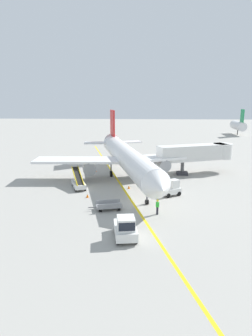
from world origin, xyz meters
The scene contains 14 objects.
ground_plane centered at (0.00, 0.00, 0.00)m, with size 300.00×300.00×0.00m, color #9E9B93.
taxi_line_yellow centered at (-1.71, 5.00, 0.00)m, with size 0.30×80.00×0.01m, color yellow.
airliner centered at (-1.85, 11.44, 3.42)m, with size 27.87×34.84×10.10m.
jet_bridge centered at (10.11, 15.43, 3.54)m, with size 12.99×6.99×4.85m.
pushback_tug centered at (-0.76, -9.24, 0.99)m, with size 2.43×3.85×2.20m.
baggage_tug_near_wing centered at (4.51, 3.28, 0.93)m, with size 2.73×2.35×2.10m.
belt_loader_forward_hold centered at (-8.26, 5.86, 0.78)m, with size 2.99×5.12×2.59m.
baggage_cart_loaded centered at (-3.06, -2.24, 0.47)m, with size 3.84×2.21×0.94m.
ground_crew_marshaller centered at (2.34, -3.33, 0.91)m, with size 0.36×0.24×1.70m.
safety_cone_nose_left centered at (-6.27, 1.86, 0.22)m, with size 0.36×0.36×0.44m, color orange.
safety_cone_nose_right centered at (0.26, 7.45, 0.22)m, with size 0.36×0.36×0.44m, color orange.
safety_cone_wingtip_left centered at (-7.40, 15.63, 0.22)m, with size 0.36×0.36×0.44m, color orange.
safety_cone_wingtip_right centered at (-1.20, 6.00, 0.22)m, with size 0.36×0.36×0.44m, color orange.
distant_aircraft_far_left centered at (33.33, 71.75, 3.22)m, with size 3.00×10.10×8.80m.
Camera 1 is at (0.72, -33.97, 12.27)m, focal length 32.02 mm.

